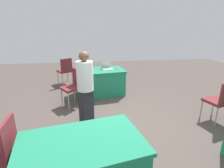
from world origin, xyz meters
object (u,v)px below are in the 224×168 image
Objects in this scene: chair_near_front at (0,151)px; laptop_silver at (107,68)px; table_back_left at (83,168)px; chair_back_row at (65,69)px; chair_by_pillar at (220,99)px; yarn_ball at (81,69)px; scissors_red at (116,69)px; table_foreground at (100,82)px; chair_tucked_right at (73,85)px; person_attendee_browsing at (85,85)px.

laptop_silver is at bearing -29.50° from chair_near_front.
table_back_left is 4.67m from chair_back_row.
chair_by_pillar reaches higher than yarn_ball.
yarn_ball reaches higher than scissors_red.
table_back_left is at bearing 91.83° from yarn_ball.
chair_near_front reaches higher than table_foreground.
yarn_ball is at bearing -88.17° from table_back_left.
chair_tucked_right is 5.40× the size of scissors_red.
person_attendee_browsing is at bearing -36.85° from chair_near_front.
chair_near_front is at bearing 74.09° from yarn_ball.
table_foreground is 3.50m from chair_near_front.
chair_tucked_right is 1.02× the size of chair_by_pillar.
chair_near_front is 1.02× the size of chair_by_pillar.
chair_tucked_right reaches higher than yarn_ball.
yarn_ball is at bearing -110.52° from scissors_red.
laptop_silver is at bearing -151.99° from person_attendee_browsing.
table_foreground is 1.60× the size of chair_tucked_right.
scissors_red is (-1.05, -0.02, -0.06)m from yarn_ball.
chair_tucked_right reaches higher than chair_back_row.
laptop_silver is (-0.98, -0.78, 0.26)m from chair_tucked_right.
scissors_red is at bearing -160.09° from person_attendee_browsing.
chair_tucked_right is at bearing -108.82° from chair_back_row.
chair_tucked_right is at bearing -112.66° from person_attendee_browsing.
yarn_ball is at bearing -17.94° from chair_near_front.
person_attendee_browsing is at bearing 58.46° from laptop_silver.
chair_near_front is 8.17× the size of yarn_ball.
laptop_silver is (-1.40, 1.11, 0.27)m from chair_back_row.
table_back_left is at bearing -37.19° from scissors_red.
chair_back_row is at bearing -20.59° from chair_tucked_right.
chair_near_front is at bearing -53.35° from scissors_red.
laptop_silver reaches higher than chair_tucked_right.
chair_tucked_right is at bearing -81.87° from scissors_red.
chair_near_front is 5.40× the size of scissors_red.
table_foreground is 3.18m from chair_by_pillar.
table_back_left is 1.67× the size of chair_back_row.
chair_by_pillar is 0.60× the size of person_attendee_browsing.
chair_near_front is 3.31m from yarn_ball.
chair_by_pillar reaches higher than table_foreground.
yarn_ball is (-0.61, 1.19, 0.29)m from chair_back_row.
chair_near_front reaches higher than table_back_left.
table_foreground is at bearing 8.54° from laptop_silver.
chair_by_pillar is at bearing -145.84° from chair_tucked_right.
chair_near_front is at bearing -125.24° from chair_back_row.
table_foreground is at bearing -26.75° from chair_near_front.
table_foreground is 13.08× the size of yarn_ball.
person_attendee_browsing is (2.85, -0.36, 0.33)m from chair_by_pillar.
laptop_silver is at bearing -124.30° from scissors_red.
person_attendee_browsing reaches higher than chair_back_row.
yarn_ball is (3.00, -2.03, 0.30)m from chair_by_pillar.
table_foreground is 1.60× the size of chair_near_front.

